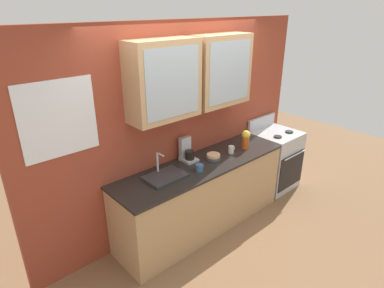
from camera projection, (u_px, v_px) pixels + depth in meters
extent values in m
plane|color=brown|center=(202.00, 224.00, 4.31)|extent=(10.00, 10.00, 0.00)
cube|color=#993D28|center=(182.00, 127.00, 4.07)|extent=(4.07, 0.10, 2.53)
cube|color=tan|center=(164.00, 80.00, 3.39)|extent=(0.80, 0.32, 0.83)
cube|color=#9EADB7|center=(174.00, 83.00, 3.28)|extent=(0.68, 0.01, 0.71)
cube|color=tan|center=(220.00, 70.00, 3.92)|extent=(0.80, 0.32, 0.83)
cube|color=#9EADB7|center=(230.00, 72.00, 3.80)|extent=(0.68, 0.01, 0.71)
cube|color=white|center=(59.00, 119.00, 2.93)|extent=(0.70, 0.01, 0.71)
cube|color=tan|center=(202.00, 196.00, 4.14)|extent=(2.34, 0.63, 0.87)
cube|color=black|center=(203.00, 165.00, 3.96)|extent=(2.37, 0.66, 0.03)
cube|color=silver|center=(274.00, 159.00, 5.09)|extent=(0.66, 0.63, 0.90)
cube|color=black|center=(291.00, 171.00, 4.90)|extent=(0.61, 0.01, 0.54)
cylinder|color=silver|center=(295.00, 155.00, 4.77)|extent=(0.53, 0.02, 0.02)
cube|color=silver|center=(262.00, 122.00, 5.07)|extent=(0.63, 0.04, 0.18)
cylinder|color=black|center=(278.00, 137.00, 4.73)|extent=(0.11, 0.11, 0.02)
cylinder|color=black|center=(289.00, 132.00, 4.92)|extent=(0.12, 0.12, 0.02)
cube|color=#2D2D30|center=(165.00, 177.00, 3.62)|extent=(0.45, 0.32, 0.03)
cylinder|color=silver|center=(158.00, 162.00, 3.66)|extent=(0.02, 0.02, 0.23)
cylinder|color=silver|center=(160.00, 154.00, 3.57)|extent=(0.02, 0.12, 0.02)
cylinder|color=#4C4C54|center=(213.00, 158.00, 4.06)|extent=(0.18, 0.18, 0.04)
cylinder|color=#E0AD7F|center=(213.00, 156.00, 4.05)|extent=(0.17, 0.17, 0.04)
cylinder|color=#BF4C19|center=(245.00, 143.00, 4.35)|extent=(0.10, 0.10, 0.16)
sphere|color=yellow|center=(246.00, 135.00, 4.30)|extent=(0.11, 0.11, 0.11)
cylinder|color=#38608C|center=(199.00, 168.00, 3.76)|extent=(0.09, 0.09, 0.08)
torus|color=#38608C|center=(202.00, 166.00, 3.79)|extent=(0.05, 0.01, 0.05)
cylinder|color=silver|center=(231.00, 150.00, 4.21)|extent=(0.07, 0.07, 0.10)
torus|color=silver|center=(233.00, 148.00, 4.24)|extent=(0.06, 0.01, 0.06)
cube|color=#B7B7BC|center=(189.00, 160.00, 4.02)|extent=(0.17, 0.20, 0.03)
cylinder|color=black|center=(190.00, 155.00, 3.98)|extent=(0.11, 0.11, 0.11)
cube|color=#B7B7BC|center=(185.00, 147.00, 4.02)|extent=(0.15, 0.06, 0.26)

